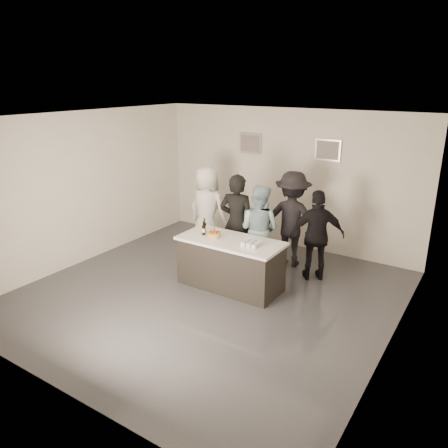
{
  "coord_description": "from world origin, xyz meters",
  "views": [
    {
      "loc": [
        3.95,
        -5.58,
        3.57
      ],
      "look_at": [
        0.0,
        0.5,
        1.15
      ],
      "focal_mm": 35.0,
      "sensor_mm": 36.0,
      "label": 1
    }
  ],
  "objects_px": {
    "bar_counter": "(230,263)",
    "person_main_blue": "(259,229)",
    "beer_bottle_b": "(204,228)",
    "person_guest_right": "(317,236)",
    "person_main_black": "(237,223)",
    "person_guest_left": "(207,210)",
    "person_guest_back": "(292,219)",
    "beer_bottle_a": "(204,225)",
    "cake": "(214,235)"
  },
  "relations": [
    {
      "from": "beer_bottle_a",
      "to": "person_guest_right",
      "type": "bearing_deg",
      "value": 31.28
    },
    {
      "from": "person_guest_right",
      "to": "person_main_black",
      "type": "bearing_deg",
      "value": -15.96
    },
    {
      "from": "person_main_black",
      "to": "person_main_blue",
      "type": "xyz_separation_m",
      "value": [
        0.39,
        0.15,
        -0.09
      ]
    },
    {
      "from": "person_guest_right",
      "to": "beer_bottle_b",
      "type": "bearing_deg",
      "value": 2.51
    },
    {
      "from": "bar_counter",
      "to": "beer_bottle_a",
      "type": "relative_size",
      "value": 7.15
    },
    {
      "from": "beer_bottle_a",
      "to": "person_main_black",
      "type": "distance_m",
      "value": 0.71
    },
    {
      "from": "beer_bottle_a",
      "to": "person_guest_back",
      "type": "relative_size",
      "value": 0.14
    },
    {
      "from": "cake",
      "to": "beer_bottle_b",
      "type": "distance_m",
      "value": 0.25
    },
    {
      "from": "beer_bottle_b",
      "to": "person_main_black",
      "type": "bearing_deg",
      "value": 72.6
    },
    {
      "from": "cake",
      "to": "person_guest_right",
      "type": "bearing_deg",
      "value": 39.75
    },
    {
      "from": "person_main_blue",
      "to": "person_guest_right",
      "type": "distance_m",
      "value": 1.09
    },
    {
      "from": "beer_bottle_a",
      "to": "person_guest_right",
      "type": "relative_size",
      "value": 0.15
    },
    {
      "from": "bar_counter",
      "to": "person_guest_left",
      "type": "xyz_separation_m",
      "value": [
        -1.36,
        1.22,
        0.47
      ]
    },
    {
      "from": "person_guest_left",
      "to": "person_guest_right",
      "type": "bearing_deg",
      "value": -179.5
    },
    {
      "from": "beer_bottle_a",
      "to": "person_guest_right",
      "type": "height_order",
      "value": "person_guest_right"
    },
    {
      "from": "person_guest_left",
      "to": "beer_bottle_a",
      "type": "bearing_deg",
      "value": 125.15
    },
    {
      "from": "person_guest_left",
      "to": "person_guest_right",
      "type": "xyz_separation_m",
      "value": [
        2.5,
        -0.07,
        -0.07
      ]
    },
    {
      "from": "person_guest_back",
      "to": "person_main_black",
      "type": "bearing_deg",
      "value": 33.75
    },
    {
      "from": "person_guest_right",
      "to": "beer_bottle_a",
      "type": "bearing_deg",
      "value": -1.5
    },
    {
      "from": "beer_bottle_a",
      "to": "person_main_black",
      "type": "bearing_deg",
      "value": 63.87
    },
    {
      "from": "beer_bottle_a",
      "to": "person_main_blue",
      "type": "distance_m",
      "value": 1.06
    },
    {
      "from": "bar_counter",
      "to": "person_main_blue",
      "type": "distance_m",
      "value": 0.96
    },
    {
      "from": "cake",
      "to": "beer_bottle_b",
      "type": "xyz_separation_m",
      "value": [
        -0.24,
        0.01,
        0.09
      ]
    },
    {
      "from": "cake",
      "to": "beer_bottle_a",
      "type": "height_order",
      "value": "beer_bottle_a"
    },
    {
      "from": "person_guest_left",
      "to": "person_guest_back",
      "type": "relative_size",
      "value": 0.97
    },
    {
      "from": "cake",
      "to": "person_guest_back",
      "type": "xyz_separation_m",
      "value": [
        0.78,
        1.57,
        0.01
      ]
    },
    {
      "from": "cake",
      "to": "beer_bottle_b",
      "type": "height_order",
      "value": "beer_bottle_b"
    },
    {
      "from": "bar_counter",
      "to": "cake",
      "type": "xyz_separation_m",
      "value": [
        -0.31,
        -0.05,
        0.49
      ]
    },
    {
      "from": "beer_bottle_a",
      "to": "person_main_black",
      "type": "height_order",
      "value": "person_main_black"
    },
    {
      "from": "beer_bottle_a",
      "to": "beer_bottle_b",
      "type": "distance_m",
      "value": 0.14
    },
    {
      "from": "beer_bottle_a",
      "to": "beer_bottle_b",
      "type": "bearing_deg",
      "value": -60.01
    },
    {
      "from": "cake",
      "to": "person_main_black",
      "type": "distance_m",
      "value": 0.77
    },
    {
      "from": "person_main_blue",
      "to": "person_guest_right",
      "type": "xyz_separation_m",
      "value": [
        1.05,
        0.29,
        -0.01
      ]
    },
    {
      "from": "bar_counter",
      "to": "person_main_blue",
      "type": "height_order",
      "value": "person_main_blue"
    },
    {
      "from": "beer_bottle_a",
      "to": "person_guest_back",
      "type": "distance_m",
      "value": 1.8
    },
    {
      "from": "beer_bottle_b",
      "to": "person_main_blue",
      "type": "height_order",
      "value": "person_main_blue"
    },
    {
      "from": "beer_bottle_b",
      "to": "person_guest_left",
      "type": "bearing_deg",
      "value": 122.77
    },
    {
      "from": "bar_counter",
      "to": "person_main_black",
      "type": "xyz_separation_m",
      "value": [
        -0.31,
        0.72,
        0.5
      ]
    },
    {
      "from": "cake",
      "to": "person_main_blue",
      "type": "height_order",
      "value": "person_main_blue"
    },
    {
      "from": "person_main_blue",
      "to": "person_guest_back",
      "type": "xyz_separation_m",
      "value": [
        0.38,
        0.65,
        0.09
      ]
    },
    {
      "from": "bar_counter",
      "to": "person_guest_back",
      "type": "relative_size",
      "value": 0.98
    },
    {
      "from": "person_main_black",
      "to": "person_guest_right",
      "type": "relative_size",
      "value": 1.12
    },
    {
      "from": "beer_bottle_b",
      "to": "person_guest_back",
      "type": "xyz_separation_m",
      "value": [
        1.01,
        1.56,
        -0.08
      ]
    },
    {
      "from": "bar_counter",
      "to": "beer_bottle_b",
      "type": "relative_size",
      "value": 7.15
    },
    {
      "from": "person_main_black",
      "to": "beer_bottle_a",
      "type": "bearing_deg",
      "value": 51.34
    },
    {
      "from": "bar_counter",
      "to": "person_main_blue",
      "type": "relative_size",
      "value": 1.08
    },
    {
      "from": "beer_bottle_b",
      "to": "person_guest_right",
      "type": "height_order",
      "value": "person_guest_right"
    },
    {
      "from": "person_main_blue",
      "to": "beer_bottle_a",
      "type": "bearing_deg",
      "value": 47.75
    },
    {
      "from": "person_main_black",
      "to": "person_guest_right",
      "type": "height_order",
      "value": "person_main_black"
    },
    {
      "from": "person_guest_back",
      "to": "person_main_blue",
      "type": "bearing_deg",
      "value": 47.51
    }
  ]
}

